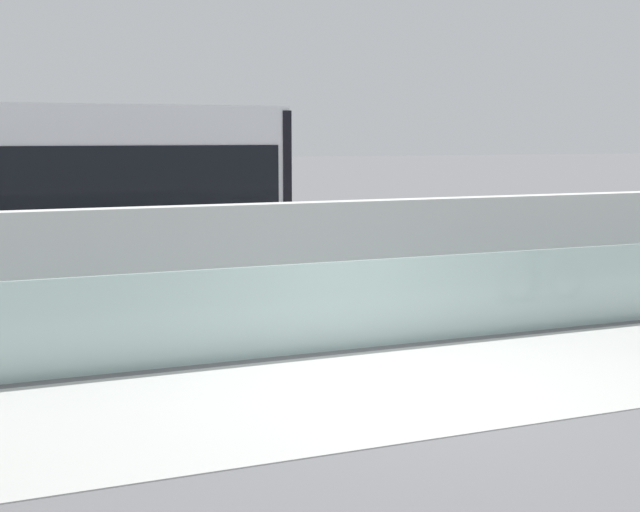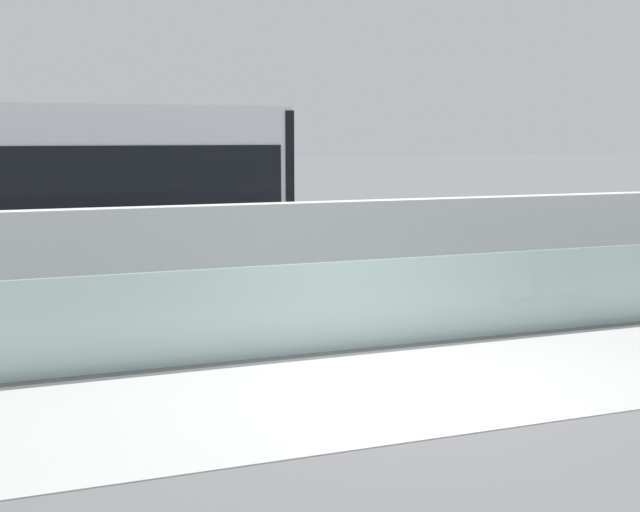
{
  "view_description": "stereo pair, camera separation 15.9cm",
  "coord_description": "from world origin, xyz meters",
  "views": [
    {
      "loc": [
        -4.19,
        -8.32,
        2.94
      ],
      "look_at": [
        -0.08,
        2.35,
        1.25
      ],
      "focal_mm": 46.0,
      "sensor_mm": 36.0,
      "label": 1
    },
    {
      "loc": [
        -4.04,
        -8.38,
        2.94
      ],
      "look_at": [
        -0.08,
        2.35,
        1.25
      ],
      "focal_mm": 46.0,
      "sensor_mm": 36.0,
      "label": 2
    }
  ],
  "objects": [
    {
      "name": "bike_path_deck",
      "position": [
        0.0,
        0.0,
        0.01
      ],
      "size": [
        32.0,
        3.2,
        0.01
      ],
      "primitive_type": "cube",
      "color": "beige",
      "rests_on": "ground"
    },
    {
      "name": "tram_rail_near",
      "position": [
        0.0,
        6.13,
        0.0
      ],
      "size": [
        32.0,
        0.08,
        0.01
      ],
      "primitive_type": "cube",
      "color": "#595654",
      "rests_on": "ground"
    },
    {
      "name": "tram_rail_far",
      "position": [
        0.0,
        7.57,
        0.0
      ],
      "size": [
        32.0,
        0.08,
        0.01
      ],
      "primitive_type": "cube",
      "color": "#595654",
      "rests_on": "ground"
    },
    {
      "name": "glass_parapet",
      "position": [
        0.0,
        1.85,
        0.62
      ],
      "size": [
        32.0,
        0.05,
        1.24
      ],
      "primitive_type": "cube",
      "color": "silver",
      "rests_on": "ground"
    },
    {
      "name": "concrete_barrier_wall",
      "position": [
        0.0,
        3.65,
        0.95
      ],
      "size": [
        32.0,
        0.36,
        1.9
      ],
      "primitive_type": "cube",
      "color": "silver",
      "rests_on": "ground"
    },
    {
      "name": "ground_plane",
      "position": [
        0.0,
        0.0,
        0.0
      ],
      "size": [
        200.0,
        200.0,
        0.0
      ],
      "primitive_type": "plane",
      "color": "slate"
    }
  ]
}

